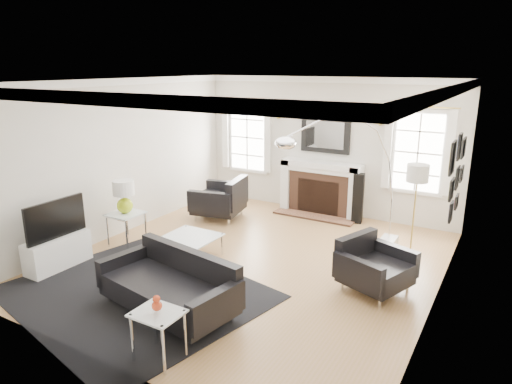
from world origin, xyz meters
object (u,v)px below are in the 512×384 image
Objects in this scene: armchair_right at (372,267)px; coffee_table at (190,239)px; gourd_lamp at (124,194)px; fireplace at (320,189)px; armchair_left at (222,200)px; sofa at (172,286)px; arc_floor_lamp at (341,178)px.

coffee_table is (-2.84, -0.43, -0.00)m from armchair_right.
gourd_lamp is (-4.12, -0.53, 0.58)m from armchair_right.
gourd_lamp reaches higher than fireplace.
fireplace is 2.05m from armchair_left.
fireplace reaches higher than coffee_table.
armchair_right is (1.92, -2.76, -0.20)m from fireplace.
coffee_table is at bearing -70.32° from armchair_left.
fireplace reaches higher than sofa.
armchair_right is at bearing -22.98° from armchair_left.
armchair_left is 0.50× the size of arc_floor_lamp.
sofa is 0.83× the size of arc_floor_lamp.
fireplace is at bearing 88.72° from sofa.
armchair_right is at bearing 8.56° from coffee_table.
coffee_table is (-0.82, 1.40, 0.01)m from sofa.
gourd_lamp is (-2.20, -3.30, 0.37)m from fireplace.
armchair_left is at bearing 168.97° from arc_floor_lamp.
sofa is at bearing -91.28° from fireplace.
coffee_table is 1.41m from gourd_lamp.
fireplace is 1.43× the size of armchair_left.
arc_floor_lamp is (1.16, 2.80, 0.95)m from sofa.
armchair_right is 1.61m from arc_floor_lamp.
armchair_left is 2.05m from coffee_table.
gourd_lamp is (-2.10, 1.29, 0.59)m from sofa.
armchair_right is 0.47× the size of arc_floor_lamp.
coffee_table is at bearing -171.44° from armchair_right.
coffee_table is 0.35× the size of arc_floor_lamp.
gourd_lamp is (-0.59, -2.03, 0.53)m from armchair_left.
sofa is (-0.10, -4.59, -0.21)m from fireplace.
fireplace is 1.52× the size of armchair_right.
armchair_left is 2.86m from arc_floor_lamp.
fireplace reaches higher than armchair_right.
armchair_right reaches higher than coffee_table.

